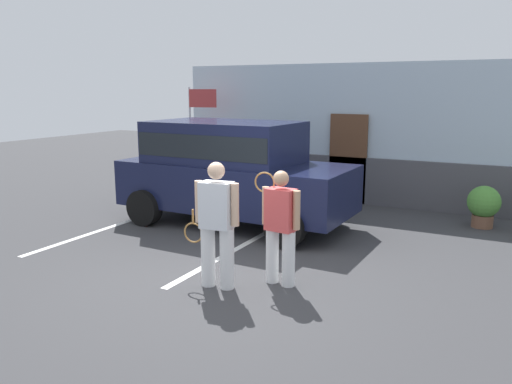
# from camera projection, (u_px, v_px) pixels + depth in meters

# --- Properties ---
(ground_plane) EXTENTS (40.00, 40.00, 0.00)m
(ground_plane) POSITION_uv_depth(u_px,v_px,m) (223.00, 279.00, 7.33)
(ground_plane) COLOR #38383A
(parking_stripe_0) EXTENTS (0.12, 4.40, 0.01)m
(parking_stripe_0) POSITION_uv_depth(u_px,v_px,m) (115.00, 225.00, 10.19)
(parking_stripe_0) COLOR silver
(parking_stripe_0) RESTS_ON ground_plane
(parking_stripe_1) EXTENTS (0.12, 4.40, 0.01)m
(parking_stripe_1) POSITION_uv_depth(u_px,v_px,m) (242.00, 246.00, 8.87)
(parking_stripe_1) COLOR silver
(parking_stripe_1) RESTS_ON ground_plane
(house_frontage) EXTENTS (8.80, 0.40, 3.27)m
(house_frontage) POSITION_uv_depth(u_px,v_px,m) (351.00, 138.00, 12.17)
(house_frontage) COLOR silver
(house_frontage) RESTS_ON ground_plane
(parked_suv) EXTENTS (4.64, 2.25, 2.05)m
(parked_suv) POSITION_uv_depth(u_px,v_px,m) (231.00, 167.00, 10.13)
(parked_suv) COLOR #141938
(parked_suv) RESTS_ON ground_plane
(tennis_player_man) EXTENTS (0.90, 0.31, 1.73)m
(tennis_player_man) POSITION_uv_depth(u_px,v_px,m) (217.00, 224.00, 6.88)
(tennis_player_man) COLOR white
(tennis_player_man) RESTS_ON ground_plane
(tennis_player_woman) EXTENTS (0.73, 0.30, 1.60)m
(tennis_player_woman) POSITION_uv_depth(u_px,v_px,m) (280.00, 226.00, 6.99)
(tennis_player_woman) COLOR white
(tennis_player_woman) RESTS_ON ground_plane
(potted_plant_by_porch) EXTENTS (0.63, 0.63, 0.83)m
(potted_plant_by_porch) POSITION_uv_depth(u_px,v_px,m) (484.00, 204.00, 9.99)
(potted_plant_by_porch) COLOR brown
(potted_plant_by_porch) RESTS_ON ground_plane
(flag_pole) EXTENTS (0.80, 0.12, 2.72)m
(flag_pole) POSITION_uv_depth(u_px,v_px,m) (196.00, 120.00, 13.04)
(flag_pole) COLOR silver
(flag_pole) RESTS_ON ground_plane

